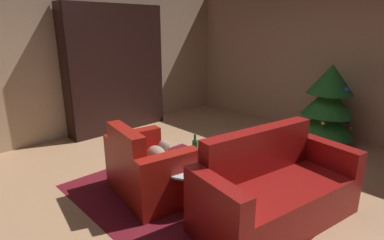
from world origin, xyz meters
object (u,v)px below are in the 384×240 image
(armchair_red, at_px, (148,170))
(bottle_on_table, at_px, (195,149))
(book_stack_on_table, at_px, (193,159))
(couch_red, at_px, (274,192))
(decorated_tree, at_px, (328,104))
(coffee_table, at_px, (190,168))
(bookshelf_unit, at_px, (122,71))

(armchair_red, height_order, bottle_on_table, armchair_red)
(armchair_red, xyz_separation_m, book_stack_on_table, (0.43, 0.27, 0.19))
(armchair_red, bearing_deg, couch_red, 26.17)
(couch_red, xyz_separation_m, bottle_on_table, (-0.89, -0.20, 0.24))
(decorated_tree, bearing_deg, bottle_on_table, -97.13)
(coffee_table, height_order, book_stack_on_table, book_stack_on_table)
(bookshelf_unit, bearing_deg, armchair_red, -25.98)
(armchair_red, relative_size, decorated_tree, 0.86)
(armchair_red, bearing_deg, book_stack_on_table, 32.35)
(armchair_red, height_order, coffee_table, armchair_red)
(bookshelf_unit, relative_size, decorated_tree, 1.71)
(book_stack_on_table, bearing_deg, bookshelf_unit, 162.88)
(coffee_table, relative_size, book_stack_on_table, 3.23)
(coffee_table, bearing_deg, armchair_red, -149.68)
(bookshelf_unit, distance_m, bottle_on_table, 2.76)
(book_stack_on_table, distance_m, decorated_tree, 2.72)
(couch_red, distance_m, decorated_tree, 2.48)
(bookshelf_unit, height_order, bottle_on_table, bookshelf_unit)
(couch_red, bearing_deg, book_stack_on_table, -157.56)
(couch_red, bearing_deg, decorated_tree, 103.32)
(book_stack_on_table, bearing_deg, couch_red, 22.44)
(armchair_red, distance_m, book_stack_on_table, 0.55)
(armchair_red, distance_m, bottle_on_table, 0.58)
(book_stack_on_table, xyz_separation_m, bottle_on_table, (-0.10, 0.13, 0.06))
(bookshelf_unit, relative_size, coffee_table, 3.34)
(couch_red, relative_size, book_stack_on_table, 8.61)
(armchair_red, relative_size, bottle_on_table, 3.97)
(book_stack_on_table, xyz_separation_m, decorated_tree, (0.22, 2.71, 0.18))
(bookshelf_unit, relative_size, armchair_red, 2.00)
(armchair_red, xyz_separation_m, decorated_tree, (0.66, 2.98, 0.36))
(coffee_table, xyz_separation_m, decorated_tree, (0.23, 2.74, 0.27))
(decorated_tree, bearing_deg, book_stack_on_table, -94.67)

